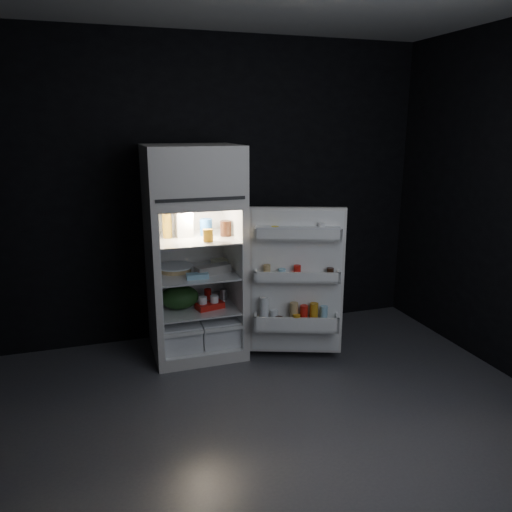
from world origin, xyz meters
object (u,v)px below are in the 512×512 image
object	(u,v)px
refrigerator	(194,245)
yogurt_tray	(210,306)
egg_carton	(213,269)
fridge_door	(296,284)
milk_jug	(184,222)

from	to	relation	value
refrigerator	yogurt_tray	distance (m)	0.53
egg_carton	yogurt_tray	bearing A→B (deg)	-163.39
refrigerator	yogurt_tray	size ratio (longest dim) A/B	7.77
egg_carton	refrigerator	bearing A→B (deg)	121.75
egg_carton	yogurt_tray	size ratio (longest dim) A/B	1.31
fridge_door	yogurt_tray	size ratio (longest dim) A/B	5.33
yogurt_tray	fridge_door	bearing A→B (deg)	-42.70
refrigerator	milk_jug	bearing A→B (deg)	165.60
egg_carton	fridge_door	bearing A→B (deg)	-47.04
egg_carton	yogurt_tray	xyz separation A→B (m)	(-0.04, -0.02, -0.31)
milk_jug	fridge_door	bearing A→B (deg)	-35.49
milk_jug	refrigerator	bearing A→B (deg)	-16.92
refrigerator	milk_jug	distance (m)	0.21
fridge_door	milk_jug	bearing A→B (deg)	147.04
fridge_door	yogurt_tray	bearing A→B (deg)	150.82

